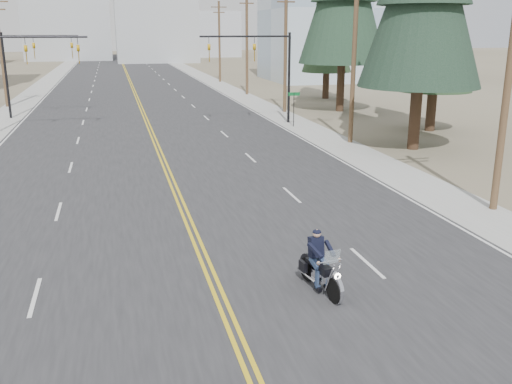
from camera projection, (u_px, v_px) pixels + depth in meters
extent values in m
plane|color=#776D56|center=(241.00, 349.00, 13.29)|extent=(400.00, 400.00, 0.00)
cube|color=#303033|center=(131.00, 84.00, 78.61)|extent=(20.00, 200.00, 0.01)
cube|color=#A5A5A0|center=(43.00, 86.00, 75.93)|extent=(3.00, 200.00, 0.01)
cube|color=#A5A5A0|center=(213.00, 82.00, 81.28)|extent=(3.00, 200.00, 0.01)
cylinder|color=black|center=(35.00, 37.00, 39.57)|extent=(7.00, 0.14, 0.14)
imported|color=#BF8C0C|center=(26.00, 47.00, 39.58)|extent=(0.21, 0.26, 1.30)
imported|color=#BF8C0C|center=(78.00, 46.00, 40.40)|extent=(0.21, 0.26, 1.30)
cylinder|color=black|center=(289.00, 78.00, 44.75)|extent=(0.20, 0.20, 7.00)
cylinder|color=black|center=(245.00, 36.00, 43.06)|extent=(7.00, 0.14, 0.14)
imported|color=#BF8C0C|center=(254.00, 45.00, 43.40)|extent=(0.21, 0.26, 1.30)
imported|color=#BF8C0C|center=(209.00, 45.00, 42.58)|extent=(0.21, 0.26, 1.30)
cylinder|color=black|center=(6.00, 76.00, 47.10)|extent=(0.20, 0.20, 7.00)
cylinder|color=black|center=(40.00, 36.00, 46.92)|extent=(6.00, 0.14, 0.14)
imported|color=#BF8C0C|center=(34.00, 44.00, 46.95)|extent=(0.21, 0.26, 1.30)
imported|color=#BF8C0C|center=(72.00, 44.00, 47.65)|extent=(0.21, 0.26, 1.30)
cylinder|color=black|center=(294.00, 110.00, 43.44)|extent=(0.06, 0.06, 2.60)
cube|color=#0C5926|center=(294.00, 94.00, 43.11)|extent=(0.90, 0.03, 0.25)
cylinder|color=brown|center=(509.00, 75.00, 22.15)|extent=(0.30, 0.30, 11.00)
cylinder|color=brown|center=(354.00, 53.00, 36.08)|extent=(0.30, 0.30, 11.50)
cylinder|color=brown|center=(285.00, 50.00, 50.15)|extent=(0.30, 0.30, 11.00)
cube|color=brown|center=(286.00, 2.00, 49.05)|extent=(1.60, 0.12, 0.12)
cylinder|color=brown|center=(247.00, 43.00, 64.07)|extent=(0.30, 0.30, 11.50)
cube|color=brown|center=(247.00, 3.00, 62.91)|extent=(1.60, 0.12, 0.12)
cylinder|color=brown|center=(219.00, 42.00, 80.01)|extent=(0.30, 0.30, 11.00)
cube|color=brown|center=(219.00, 7.00, 78.72)|extent=(2.20, 0.12, 0.12)
cube|color=brown|center=(219.00, 12.00, 78.91)|extent=(1.60, 0.12, 0.12)
cylinder|color=brown|center=(1.00, 51.00, 53.73)|extent=(0.30, 0.30, 10.50)
cube|color=#9EB5CC|center=(350.00, 10.00, 83.31)|extent=(24.00, 16.00, 20.00)
cube|color=#ADB2B7|center=(156.00, 31.00, 129.87)|extent=(18.00, 14.00, 14.00)
cube|color=#B7BCC6|center=(311.00, 21.00, 122.76)|extent=(16.00, 12.00, 18.00)
cube|color=#ADB2B7|center=(66.00, 5.00, 137.57)|extent=(20.00, 15.00, 26.00)
cube|color=#B7BCC6|center=(211.00, 34.00, 157.42)|extent=(14.00, 14.00, 12.00)
cylinder|color=#382619|center=(415.00, 118.00, 35.14)|extent=(0.75, 0.75, 3.86)
cylinder|color=#382619|center=(431.00, 111.00, 41.71)|extent=(0.64, 0.64, 2.91)
cone|color=#1B3319|center=(438.00, 29.00, 40.12)|extent=(5.45, 5.45, 8.72)
cylinder|color=#382619|center=(340.00, 87.00, 51.63)|extent=(0.75, 0.75, 4.29)
cylinder|color=#382619|center=(326.00, 85.00, 61.48)|extent=(0.66, 0.66, 2.83)
cone|color=#1B3018|center=(328.00, 31.00, 59.93)|extent=(5.29, 5.29, 8.49)
cone|color=#1B3018|center=(328.00, 7.00, 59.27)|extent=(3.96, 3.96, 6.37)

